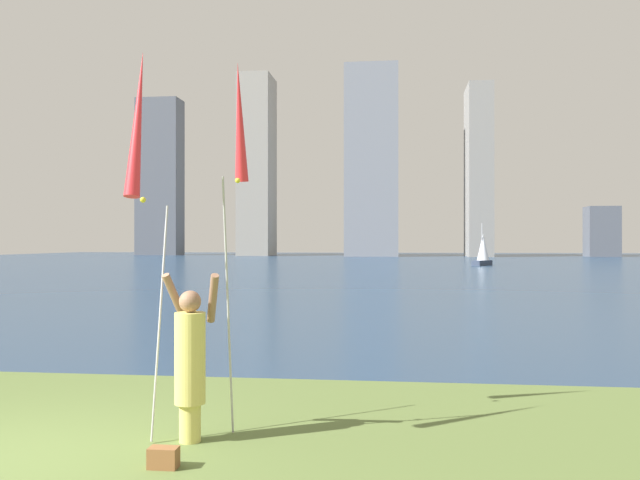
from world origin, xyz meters
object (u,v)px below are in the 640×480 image
person (190,359)px  kite_flag_left (138,130)px  bag (163,458)px  sailboat_4 (483,251)px  kite_flag_right (239,131)px

person → kite_flag_left: 2.48m
bag → sailboat_4: sailboat_4 is taller
bag → sailboat_4: size_ratio=0.07×
person → sailboat_4: size_ratio=0.48×
kite_flag_left → bag: kite_flag_left is taller
kite_flag_right → sailboat_4: bearing=79.9°
person → kite_flag_right: (0.39, 0.63, 2.57)m
person → bag: person is taller
kite_flag_right → bag: bearing=-104.5°
kite_flag_left → sailboat_4: size_ratio=1.08×
bag → sailboat_4: 55.05m
sailboat_4 → bag: bearing=-100.2°
person → kite_flag_left: kite_flag_left is taller
kite_flag_left → kite_flag_right: kite_flag_right is taller
kite_flag_left → bag: bearing=-41.6°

